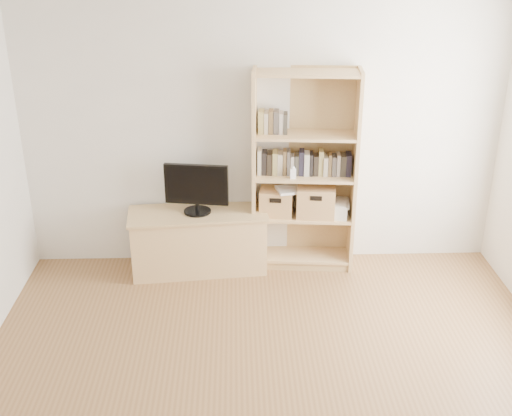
{
  "coord_description": "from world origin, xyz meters",
  "views": [
    {
      "loc": [
        -0.25,
        -3.26,
        3.09
      ],
      "look_at": [
        -0.08,
        1.9,
        0.8
      ],
      "focal_mm": 45.0,
      "sensor_mm": 36.0,
      "label": 1
    }
  ],
  "objects_px": {
    "television": "(197,189)",
    "laptop": "(293,189)",
    "bookshelf": "(304,172)",
    "tv_stand": "(199,242)",
    "basket_right": "(316,201)",
    "baby_monitor": "(293,174)",
    "basket_left": "(276,202)"
  },
  "relations": [
    {
      "from": "television",
      "to": "bookshelf",
      "type": "bearing_deg",
      "value": 12.92
    },
    {
      "from": "tv_stand",
      "to": "basket_left",
      "type": "bearing_deg",
      "value": 0.4
    },
    {
      "from": "television",
      "to": "basket_left",
      "type": "relative_size",
      "value": 1.93
    },
    {
      "from": "tv_stand",
      "to": "basket_right",
      "type": "xyz_separation_m",
      "value": [
        1.13,
        0.05,
        0.39
      ]
    },
    {
      "from": "bookshelf",
      "to": "basket_right",
      "type": "xyz_separation_m",
      "value": [
        0.12,
        -0.02,
        -0.28
      ]
    },
    {
      "from": "basket_left",
      "to": "laptop",
      "type": "distance_m",
      "value": 0.21
    },
    {
      "from": "baby_monitor",
      "to": "laptop",
      "type": "distance_m",
      "value": 0.21
    },
    {
      "from": "television",
      "to": "tv_stand",
      "type": "bearing_deg",
      "value": 0.0
    },
    {
      "from": "tv_stand",
      "to": "television",
      "type": "xyz_separation_m",
      "value": [
        0.0,
        0.0,
        0.55
      ]
    },
    {
      "from": "tv_stand",
      "to": "basket_right",
      "type": "bearing_deg",
      "value": -3.26
    },
    {
      "from": "baby_monitor",
      "to": "basket_right",
      "type": "bearing_deg",
      "value": 13.62
    },
    {
      "from": "tv_stand",
      "to": "laptop",
      "type": "bearing_deg",
      "value": -2.57
    },
    {
      "from": "television",
      "to": "basket_right",
      "type": "relative_size",
      "value": 1.68
    },
    {
      "from": "bookshelf",
      "to": "basket_right",
      "type": "bearing_deg",
      "value": -2.6
    },
    {
      "from": "baby_monitor",
      "to": "laptop",
      "type": "relative_size",
      "value": 0.32
    },
    {
      "from": "television",
      "to": "laptop",
      "type": "height_order",
      "value": "television"
    },
    {
      "from": "tv_stand",
      "to": "laptop",
      "type": "xyz_separation_m",
      "value": [
        0.91,
        0.05,
        0.51
      ]
    },
    {
      "from": "laptop",
      "to": "baby_monitor",
      "type": "bearing_deg",
      "value": -112.3
    },
    {
      "from": "basket_left",
      "to": "tv_stand",
      "type": "bearing_deg",
      "value": -166.1
    },
    {
      "from": "basket_right",
      "to": "bookshelf",
      "type": "bearing_deg",
      "value": 179.88
    },
    {
      "from": "television",
      "to": "baby_monitor",
      "type": "height_order",
      "value": "television"
    },
    {
      "from": "television",
      "to": "baby_monitor",
      "type": "bearing_deg",
      "value": 7.11
    },
    {
      "from": "basket_right",
      "to": "television",
      "type": "bearing_deg",
      "value": -170.16
    },
    {
      "from": "basket_right",
      "to": "laptop",
      "type": "distance_m",
      "value": 0.25
    },
    {
      "from": "bookshelf",
      "to": "television",
      "type": "relative_size",
      "value": 3.24
    },
    {
      "from": "tv_stand",
      "to": "basket_left",
      "type": "height_order",
      "value": "basket_left"
    },
    {
      "from": "television",
      "to": "basket_right",
      "type": "xyz_separation_m",
      "value": [
        1.13,
        0.05,
        -0.16
      ]
    },
    {
      "from": "bookshelf",
      "to": "basket_right",
      "type": "height_order",
      "value": "bookshelf"
    },
    {
      "from": "tv_stand",
      "to": "television",
      "type": "relative_size",
      "value": 2.11
    },
    {
      "from": "bookshelf",
      "to": "laptop",
      "type": "xyz_separation_m",
      "value": [
        -0.1,
        -0.01,
        -0.16
      ]
    },
    {
      "from": "tv_stand",
      "to": "basket_left",
      "type": "distance_m",
      "value": 0.84
    },
    {
      "from": "television",
      "to": "laptop",
      "type": "bearing_deg",
      "value": 12.45
    }
  ]
}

